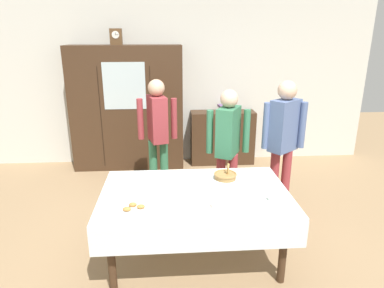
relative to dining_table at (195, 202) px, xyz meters
name	(u,v)px	position (x,y,z in m)	size (l,w,h in m)	color
ground_plane	(193,244)	(0.00, 0.24, -0.64)	(12.00, 12.00, 0.00)	#997A56
back_wall	(182,83)	(0.00, 2.89, 0.71)	(6.40, 0.10, 2.70)	silver
dining_table	(195,202)	(0.00, 0.00, 0.00)	(1.79, 1.13, 0.72)	#3D2819
wall_cabinet	(128,108)	(-0.90, 2.59, 0.36)	(1.78, 0.46, 1.99)	#3D2819
mantel_clock	(116,37)	(-1.01, 2.59, 1.47)	(0.18, 0.11, 0.24)	brown
bookshelf_low	(222,137)	(0.68, 2.64, -0.18)	(1.08, 0.35, 0.91)	#3D2819
book_stack	(223,108)	(0.68, 2.64, 0.33)	(0.17, 0.23, 0.11)	#B29333
tea_cup_front_edge	(216,188)	(0.20, 0.04, 0.11)	(0.13, 0.13, 0.06)	white
tea_cup_far_left	(128,178)	(-0.66, 0.34, 0.11)	(0.13, 0.13, 0.06)	white
tea_cup_far_right	(272,199)	(0.68, -0.20, 0.11)	(0.13, 0.13, 0.06)	silver
tea_cup_near_right	(216,205)	(0.16, -0.29, 0.11)	(0.13, 0.13, 0.06)	white
bread_basket	(225,175)	(0.34, 0.32, 0.12)	(0.24, 0.24, 0.16)	#9E7542
pastry_plate	(134,209)	(-0.55, -0.29, 0.10)	(0.28, 0.28, 0.05)	white
spoon_back_edge	(193,192)	(-0.02, 0.03, 0.09)	(0.12, 0.02, 0.01)	silver
spoon_mid_left	(273,190)	(0.76, 0.01, 0.09)	(0.12, 0.02, 0.01)	silver
spoon_mid_right	(206,214)	(0.06, -0.39, 0.09)	(0.12, 0.02, 0.01)	silver
person_near_right_end	(228,141)	(0.46, 0.93, 0.30)	(0.52, 0.41, 1.56)	#933338
person_beside_shelf	(158,128)	(-0.38, 1.45, 0.34)	(0.52, 0.40, 1.61)	#33704C
person_behind_table_left	(284,135)	(1.13, 0.89, 0.37)	(0.52, 0.38, 1.66)	#933338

